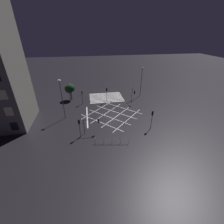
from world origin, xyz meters
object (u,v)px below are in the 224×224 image
Objects in this scene: traffic_light_sw_cross at (133,93)px; street_lamp_east at (142,76)px; traffic_light_se_main at (82,95)px; street_tree_near at (70,88)px; traffic_light_ne_main at (93,123)px; traffic_light_nw_cross at (152,116)px; street_lamp_west at (61,89)px; traffic_light_ne_cross at (79,125)px; street_tree_far at (69,89)px; traffic_light_median_south at (107,92)px.

street_lamp_east reaches higher than traffic_light_sw_cross.
street_tree_near is (3.37, -3.77, 0.83)m from traffic_light_se_main.
street_tree_near is at bearing 106.73° from traffic_light_ne_main.
street_lamp_west reaches higher than traffic_light_nw_cross.
traffic_light_ne_main is at bearing -43.34° from traffic_light_sw_cross.
traffic_light_ne_cross is 14.87m from traffic_light_nw_cross.
traffic_light_ne_cross is 19.33m from street_tree_near.
traffic_light_ne_main is 24.27m from street_lamp_east.
street_tree_near is 0.50m from street_tree_far.
traffic_light_sw_cross is 6.81m from street_lamp_east.
traffic_light_se_main is at bearing -87.04° from traffic_light_median_south.
street_lamp_east is at bearing 10.05° from traffic_light_se_main.
traffic_light_se_main is at bearing 10.05° from street_lamp_east.
street_tree_far is (18.19, -18.82, 0.41)m from traffic_light_nw_cross.
traffic_light_nw_cross is at bearing 133.58° from street_tree_near.
traffic_light_sw_cross is 20.12m from street_lamp_west.
traffic_light_median_south is at bearing 2.96° from traffic_light_se_main.
street_tree_near is at bearing 8.66° from traffic_light_ne_cross.
traffic_light_sw_cross is 0.81× the size of street_tree_near.
traffic_light_median_south is (-7.46, -15.69, 0.26)m from traffic_light_ne_cross.
traffic_light_ne_cross is at bearing 99.81° from street_tree_far.
traffic_light_sw_cross is at bearing 50.47° from street_lamp_east.
traffic_light_se_main is (2.11, -14.45, 0.33)m from traffic_light_ne_main.
street_lamp_west is 11.78m from street_tree_far.
traffic_light_ne_cross is at bearing -46.87° from traffic_light_sw_cross.
traffic_light_nw_cross is (-14.87, -0.42, 0.19)m from traffic_light_ne_cross.
traffic_light_ne_cross is at bearing -161.09° from traffic_light_ne_main.
street_tree_near is (17.78, -18.68, 0.65)m from traffic_light_nw_cross.
street_tree_far is at bearing -92.22° from street_lamp_west.
street_lamp_east is at bearing -155.02° from street_lamp_west.
street_tree_near is (5.47, -18.22, 1.16)m from traffic_light_ne_main.
traffic_light_ne_main is 19.06m from street_tree_near.
traffic_light_ne_cross is 0.99× the size of traffic_light_sw_cross.
traffic_light_sw_cross reaches higher than traffic_light_ne_main.
traffic_light_median_south is 16.98m from traffic_light_nw_cross.
street_tree_far reaches higher than traffic_light_median_south.
traffic_light_sw_cross is (-12.41, -13.16, 0.46)m from traffic_light_ne_main.
street_tree_near is 1.05× the size of street_tree_far.
traffic_light_sw_cross is at bearing -5.09° from traffic_light_se_main.
traffic_light_sw_cross is at bearing 77.59° from traffic_light_median_south.
street_lamp_east reaches higher than traffic_light_ne_main.
street_lamp_east reaches higher than traffic_light_median_south.
street_lamp_west is at bearing -55.90° from traffic_light_median_south.
traffic_light_ne_main is 0.80× the size of traffic_light_nw_cross.
traffic_light_ne_main is 19.30m from street_tree_far.
traffic_light_ne_main is 0.37× the size of street_lamp_east.
traffic_light_se_main is 0.92× the size of traffic_light_median_south.
traffic_light_ne_cross is 17.37m from traffic_light_median_south.
street_lamp_west reaches higher than street_lamp_east.
traffic_light_median_south is 14.17m from street_lamp_west.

